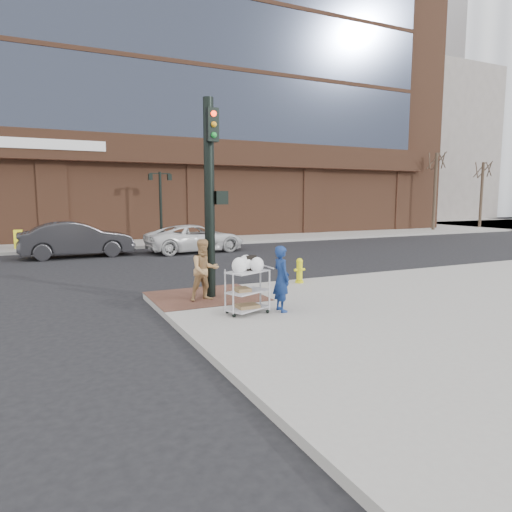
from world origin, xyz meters
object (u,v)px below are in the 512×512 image
minivan_white (196,238)px  utility_cart (247,287)px  lamp_post (161,199)px  woman_blue (281,279)px  traffic_signal_pole (211,192)px  fire_hydrant (299,270)px  pedestrian_tan (205,270)px  sedan_dark (77,239)px

minivan_white → utility_cart: bearing=162.7°
lamp_post → woman_blue: lamp_post is taller
traffic_signal_pole → fire_hydrant: traffic_signal_pole is taller
lamp_post → traffic_signal_pole: bearing=-99.2°
traffic_signal_pole → minivan_white: traffic_signal_pole is taller
woman_blue → pedestrian_tan: pedestrian_tan is taller
utility_cart → lamp_post: bearing=82.2°
woman_blue → fire_hydrant: (2.15, 2.79, -0.36)m
traffic_signal_pole → woman_blue: bearing=-66.6°
sedan_dark → utility_cart: 13.35m
pedestrian_tan → lamp_post: bearing=75.7°
sedan_dark → fire_hydrant: size_ratio=6.54×
sedan_dark → utility_cart: (2.54, -13.11, -0.07)m
lamp_post → pedestrian_tan: lamp_post is taller
pedestrian_tan → utility_cart: pedestrian_tan is taller
pedestrian_tan → sedan_dark: bearing=96.3°
lamp_post → traffic_signal_pole: size_ratio=0.80×
woman_blue → fire_hydrant: woman_blue is taller
traffic_signal_pole → sedan_dark: 11.61m
traffic_signal_pole → woman_blue: traffic_signal_pole is taller
woman_blue → utility_cart: bearing=81.6°
pedestrian_tan → minivan_white: bearing=68.9°
pedestrian_tan → minivan_white: pedestrian_tan is taller
traffic_signal_pole → utility_cart: traffic_signal_pole is taller
woman_blue → minivan_white: size_ratio=0.31×
sedan_dark → fire_hydrant: sedan_dark is taller
traffic_signal_pole → fire_hydrant: size_ratio=6.65×
utility_cart → sedan_dark: bearing=101.0°
traffic_signal_pole → utility_cart: 2.85m
woman_blue → utility_cart: (-0.78, 0.15, -0.16)m
lamp_post → sedan_dark: 6.60m
fire_hydrant → minivan_white: bearing=89.9°
sedan_dark → fire_hydrant: bearing=-154.6°
minivan_white → utility_cart: 13.01m
lamp_post → minivan_white: lamp_post is taller
lamp_post → sedan_dark: (-4.89, -4.05, -1.81)m
minivan_white → utility_cart: utility_cart is taller
woman_blue → utility_cart: 0.81m
pedestrian_tan → sedan_dark: size_ratio=0.31×
traffic_signal_pole → sedan_dark: (-2.42, 11.18, -2.02)m
woman_blue → pedestrian_tan: size_ratio=0.97×
utility_cart → minivan_white: bearing=76.9°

